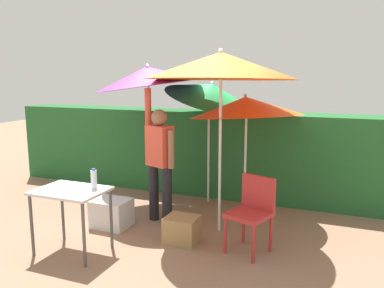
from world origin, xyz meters
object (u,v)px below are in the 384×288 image
cooler_box (112,213)px  bottle_water (94,179)px  umbrella_orange (246,107)px  umbrella_navy (210,92)px  person_vendor (160,157)px  crate_cardboard (182,230)px  umbrella_rainbow (148,76)px  umbrella_yellow (221,66)px  folding_table (71,197)px  chair_plastic (252,209)px

cooler_box → bottle_water: size_ratio=2.03×
umbrella_orange → umbrella_navy: 0.78m
person_vendor → crate_cardboard: person_vendor is taller
cooler_box → umbrella_rainbow: bearing=86.6°
umbrella_orange → person_vendor: size_ratio=0.99×
umbrella_yellow → crate_cardboard: (-0.30, -0.55, -2.00)m
umbrella_navy → bottle_water: 2.52m
cooler_box → folding_table: bearing=-88.9°
umbrella_orange → umbrella_navy: size_ratio=0.85×
chair_plastic → bottle_water: 1.87m
umbrella_rainbow → bottle_water: bearing=-83.6°
umbrella_yellow → crate_cardboard: umbrella_yellow is taller
umbrella_yellow → bottle_water: bearing=-135.5°
umbrella_yellow → chair_plastic: 1.81m
umbrella_rainbow → person_vendor: (0.49, -0.61, -1.10)m
folding_table → chair_plastic: bearing=22.7°
umbrella_orange → crate_cardboard: (-0.44, -1.32, -1.44)m
umbrella_rainbow → umbrella_yellow: umbrella_yellow is taller
umbrella_orange → umbrella_yellow: (-0.14, -0.77, 0.57)m
umbrella_rainbow → umbrella_yellow: size_ratio=0.97×
umbrella_yellow → cooler_box: 2.47m
chair_plastic → crate_cardboard: bearing=-173.3°
umbrella_navy → umbrella_yellow: bearing=-65.1°
umbrella_rainbow → crate_cardboard: umbrella_rainbow is taller
folding_table → cooler_box: bearing=91.1°
umbrella_navy → cooler_box: umbrella_navy is taller
umbrella_navy → chair_plastic: umbrella_navy is taller
umbrella_yellow → person_vendor: (-0.86, -0.02, -1.24)m
cooler_box → folding_table: (0.02, -0.83, 0.48)m
umbrella_navy → cooler_box: size_ratio=4.49×
umbrella_navy → bottle_water: (-0.63, -2.26, -0.92)m
chair_plastic → umbrella_rainbow: bearing=151.4°
crate_cardboard → bottle_water: (-0.85, -0.58, 0.71)m
umbrella_yellow → person_vendor: umbrella_yellow is taller
cooler_box → umbrella_orange: bearing=37.8°
umbrella_orange → chair_plastic: 1.69m
umbrella_rainbow → chair_plastic: bearing=-28.6°
umbrella_yellow → bottle_water: (-1.15, -1.13, -1.30)m
umbrella_orange → umbrella_rainbow: bearing=-172.8°
umbrella_rainbow → folding_table: umbrella_rainbow is taller
chair_plastic → bottle_water: size_ratio=3.71×
umbrella_orange → cooler_box: umbrella_orange is taller
umbrella_navy → person_vendor: umbrella_navy is taller
umbrella_navy → chair_plastic: (1.07, -1.58, -1.28)m
chair_plastic → cooler_box: size_ratio=1.82×
bottle_water → person_vendor: bearing=75.2°
chair_plastic → bottle_water: bottle_water is taller
umbrella_navy → person_vendor: bearing=-106.2°
umbrella_rainbow → crate_cardboard: 2.42m
folding_table → bottle_water: (0.24, 0.13, 0.21)m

